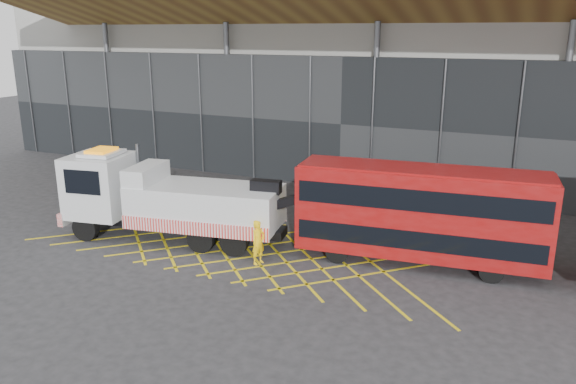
% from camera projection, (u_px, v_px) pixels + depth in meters
% --- Properties ---
extents(ground_plane, '(120.00, 120.00, 0.00)m').
position_uv_depth(ground_plane, '(216.00, 242.00, 26.11)').
color(ground_plane, '#2A292C').
extents(road_markings, '(19.96, 7.16, 0.01)m').
position_uv_depth(road_markings, '(246.00, 247.00, 25.47)').
color(road_markings, yellow).
rests_on(road_markings, ground_plane).
extents(construction_building, '(55.00, 23.97, 18.00)m').
position_uv_depth(construction_building, '(376.00, 38.00, 38.90)').
color(construction_building, '#989893').
rests_on(construction_building, ground_plane).
extents(recovery_truck, '(12.21, 4.61, 4.23)m').
position_uv_depth(recovery_truck, '(165.00, 199.00, 26.04)').
color(recovery_truck, black).
rests_on(recovery_truck, ground_plane).
extents(bus_towed, '(10.37, 3.48, 4.14)m').
position_uv_depth(bus_towed, '(420.00, 211.00, 23.14)').
color(bus_towed, maroon).
rests_on(bus_towed, ground_plane).
extents(worker, '(0.63, 0.79, 1.90)m').
position_uv_depth(worker, '(258.00, 242.00, 23.47)').
color(worker, yellow).
rests_on(worker, ground_plane).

